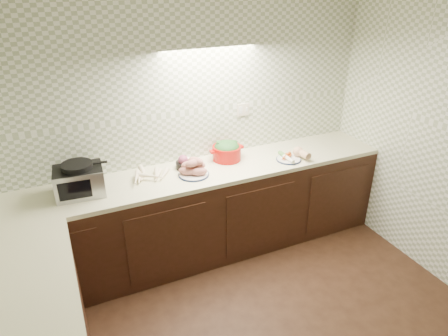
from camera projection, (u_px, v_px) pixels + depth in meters
name	position (u px, v px, depth m)	size (l,w,h in m)	color
room	(306.00, 163.00, 2.07)	(3.60, 3.60, 2.60)	black
counter	(158.00, 289.00, 2.90)	(3.60, 3.60, 0.90)	black
toaster_oven	(79.00, 180.00, 3.20)	(0.40, 0.32, 0.27)	black
parsnip_pile	(148.00, 177.00, 3.45)	(0.32, 0.32, 0.07)	#F4EBC2
sweet_potato_plate	(194.00, 168.00, 3.52)	(0.28, 0.27, 0.16)	#121B39
onion_bowl	(185.00, 163.00, 3.65)	(0.17, 0.17, 0.13)	black
dutch_oven	(227.00, 151.00, 3.80)	(0.34, 0.28, 0.19)	#A90B06
veg_plate	(293.00, 155.00, 3.84)	(0.29, 0.24, 0.11)	#121B39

